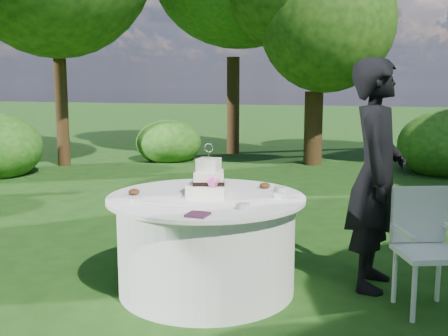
{
  "coord_description": "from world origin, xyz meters",
  "views": [
    {
      "loc": [
        1.56,
        -3.73,
        1.63
      ],
      "look_at": [
        0.15,
        0.0,
        1.0
      ],
      "focal_mm": 42.0,
      "sensor_mm": 36.0,
      "label": 1
    }
  ],
  "objects_px": {
    "table": "(206,242)",
    "cake": "(209,182)",
    "chair": "(424,239)",
    "guest": "(376,175)",
    "napkins": "(198,215)"
  },
  "relations": [
    {
      "from": "guest",
      "to": "chair",
      "type": "xyz_separation_m",
      "value": [
        0.38,
        -0.31,
        -0.4
      ]
    },
    {
      "from": "guest",
      "to": "chair",
      "type": "height_order",
      "value": "guest"
    },
    {
      "from": "table",
      "to": "cake",
      "type": "xyz_separation_m",
      "value": [
        0.03,
        -0.01,
        0.5
      ]
    },
    {
      "from": "guest",
      "to": "table",
      "type": "distance_m",
      "value": 1.46
    },
    {
      "from": "table",
      "to": "chair",
      "type": "relative_size",
      "value": 1.75
    },
    {
      "from": "table",
      "to": "chair",
      "type": "xyz_separation_m",
      "value": [
        1.62,
        0.24,
        0.13
      ]
    },
    {
      "from": "cake",
      "to": "napkins",
      "type": "bearing_deg",
      "value": -74.4
    },
    {
      "from": "cake",
      "to": "chair",
      "type": "height_order",
      "value": "cake"
    },
    {
      "from": "guest",
      "to": "cake",
      "type": "xyz_separation_m",
      "value": [
        -1.21,
        -0.56,
        -0.04
      ]
    },
    {
      "from": "chair",
      "to": "table",
      "type": "bearing_deg",
      "value": -171.54
    },
    {
      "from": "napkins",
      "to": "cake",
      "type": "relative_size",
      "value": 0.33
    },
    {
      "from": "guest",
      "to": "cake",
      "type": "height_order",
      "value": "guest"
    },
    {
      "from": "cake",
      "to": "chair",
      "type": "relative_size",
      "value": 0.47
    },
    {
      "from": "guest",
      "to": "cake",
      "type": "distance_m",
      "value": 1.34
    },
    {
      "from": "cake",
      "to": "chair",
      "type": "xyz_separation_m",
      "value": [
        1.6,
        0.25,
        -0.37
      ]
    }
  ]
}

